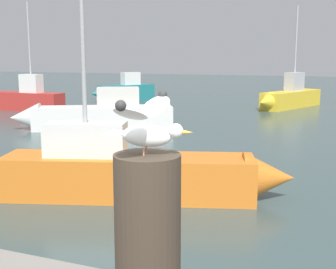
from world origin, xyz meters
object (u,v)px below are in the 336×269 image
boat_white (92,115)px  boat_teal (124,91)px  mooring_post (148,235)px  boat_red (21,99)px  boat_orange (145,173)px  boat_yellow (288,97)px  seagull (148,126)px

boat_white → boat_teal: boat_teal is taller
boat_white → boat_teal: 10.34m
mooring_post → boat_red: (-13.77, 15.66, -1.18)m
boat_white → boat_red: (-6.13, 3.64, 0.06)m
mooring_post → boat_orange: boat_orange is taller
boat_yellow → boat_white: 10.94m
mooring_post → boat_teal: 24.49m
mooring_post → boat_white: (-7.65, 12.02, -1.25)m
boat_white → mooring_post: bearing=-57.5°
seagull → boat_white: size_ratio=0.11×
mooring_post → boat_white: mooring_post is taller
boat_teal → boat_white: bearing=-68.8°
seagull → boat_orange: boat_orange is taller
boat_white → boat_red: size_ratio=1.10×
seagull → boat_red: 20.93m
mooring_post → boat_teal: mooring_post is taller
seagull → boat_orange: (-2.54, 5.44, -1.77)m
boat_yellow → boat_red: bearing=-153.9°
seagull → boat_red: boat_red is taller
seagull → boat_orange: 6.26m
boat_orange → boat_red: boat_red is taller
seagull → boat_white: seagull is taller
boat_white → boat_red: 7.13m
boat_red → boat_yellow: bearing=26.1°
seagull → boat_red: size_ratio=0.12×
seagull → boat_yellow: boat_yellow is taller
mooring_post → boat_orange: 6.13m
mooring_post → boat_white: bearing=122.5°
boat_yellow → seagull: bearing=-84.6°
mooring_post → boat_red: bearing=131.3°
seagull → boat_yellow: size_ratio=0.11×
seagull → boat_teal: size_ratio=0.16×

